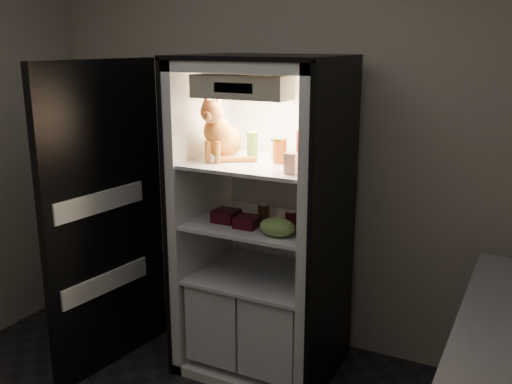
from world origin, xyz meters
The scene contains 16 objects.
room_shell centered at (0.00, 0.00, 1.62)m, with size 3.60×3.60×3.60m.
refrigerator centered at (0.00, 1.38, 0.79)m, with size 0.90×0.72×1.88m.
fridge_door centered at (-0.85, 0.97, 0.91)m, with size 0.17×0.87×1.85m.
tabby_cat centered at (-0.22, 1.27, 1.43)m, with size 0.32×0.36×0.38m.
parmesan_shaker centered at (-0.05, 1.32, 1.37)m, with size 0.06×0.06×0.17m.
mayo_tub centered at (0.06, 1.44, 1.35)m, with size 0.09×0.09×0.12m.
salsa_jar centered at (0.12, 1.34, 1.36)m, with size 0.08×0.08×0.14m.
pepper_jar centered at (0.26, 1.38, 1.39)m, with size 0.12×0.12×0.21m.
cream_carton centered at (0.28, 1.13, 1.34)m, with size 0.06×0.06×0.11m, color silver.
soda_can_a centered at (0.22, 1.47, 1.00)m, with size 0.06×0.06×0.11m.
soda_can_b centered at (0.24, 1.39, 1.00)m, with size 0.06×0.06×0.11m.
soda_can_c centered at (0.23, 1.24, 1.00)m, with size 0.06×0.06×0.11m.
condiment_jar centered at (0.00, 1.36, 0.99)m, with size 0.07×0.07×0.10m.
grape_bag centered at (0.20, 1.13, 0.99)m, with size 0.20×0.14×0.10m, color #8CAF52.
berry_box_left centered at (-0.17, 1.23, 0.97)m, with size 0.13×0.13×0.07m, color #480C1A.
berry_box_right centered at (-0.01, 1.19, 0.97)m, with size 0.12×0.12×0.06m, color #480C1A.
Camera 1 is at (1.42, -1.48, 1.95)m, focal length 40.00 mm.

